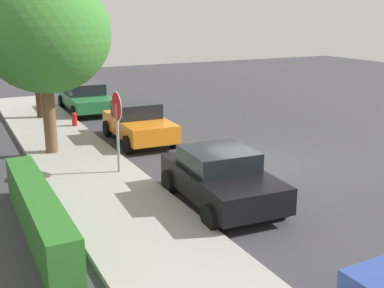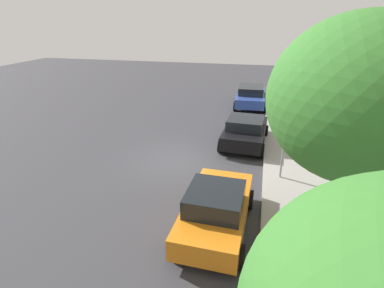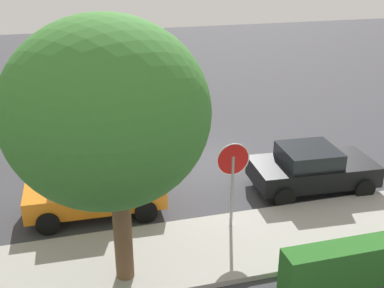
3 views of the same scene
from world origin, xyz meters
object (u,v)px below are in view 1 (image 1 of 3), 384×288
parked_car_black (221,177)px  parked_car_orange (138,123)px  street_tree_near_corner (37,41)px  stop_sign (117,118)px  fire_hydrant (75,121)px  street_tree_mid_block (45,33)px  parked_car_green (86,97)px

parked_car_black → parked_car_orange: size_ratio=1.00×
parked_car_black → street_tree_near_corner: size_ratio=0.81×
stop_sign → fire_hydrant: stop_sign is taller
stop_sign → street_tree_near_corner: 9.05m
parked_car_black → street_tree_near_corner: 12.65m
stop_sign → street_tree_mid_block: street_tree_mid_block is taller
street_tree_near_corner → parked_car_green: bearing=-60.7°
street_tree_mid_block → fire_hydrant: 5.30m
parked_car_black → stop_sign: bearing=26.4°
parked_car_orange → stop_sign: bearing=150.8°
parked_car_black → street_tree_mid_block: size_ratio=0.65×
stop_sign → parked_car_orange: (3.51, -1.97, -1.06)m
street_tree_near_corner → street_tree_mid_block: (-5.62, 0.63, 0.55)m
parked_car_green → fire_hydrant: size_ratio=6.49×
street_tree_mid_block → street_tree_near_corner: bearing=-6.4°
parked_car_green → street_tree_mid_block: bearing=156.8°
stop_sign → fire_hydrant: size_ratio=3.60×
stop_sign → street_tree_near_corner: size_ratio=0.53×
street_tree_near_corner → fire_hydrant: bearing=-157.4°
parked_car_black → street_tree_near_corner: bearing=10.5°
street_tree_mid_block → parked_car_green: bearing=-23.2°
parked_car_orange → fire_hydrant: parked_car_orange is taller
stop_sign → parked_car_orange: size_ratio=0.65×
fire_hydrant → parked_car_green: bearing=-22.2°
parked_car_green → street_tree_near_corner: bearing=119.3°
parked_car_green → street_tree_mid_block: 8.27m
parked_car_green → street_tree_mid_block: size_ratio=0.76×
parked_car_black → street_tree_mid_block: (6.50, 2.88, 3.37)m
parked_car_orange → street_tree_near_corner: size_ratio=0.82×
stop_sign → street_tree_mid_block: 4.17m
parked_car_orange → parked_car_green: size_ratio=0.85×
street_tree_mid_block → stop_sign: bearing=-158.8°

